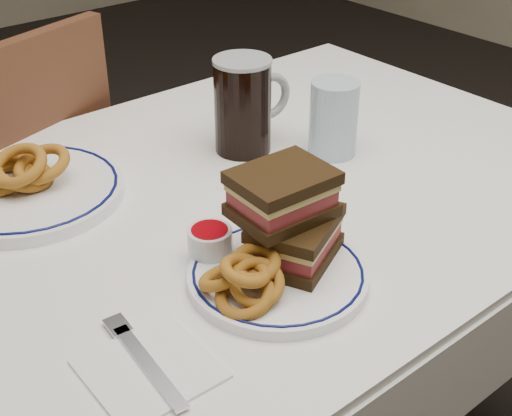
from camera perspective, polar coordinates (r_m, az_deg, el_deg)
dining_table at (r=1.20m, az=-1.38°, el=-2.96°), size 1.27×0.87×0.75m
chair_far at (r=1.60m, az=-19.35°, el=-1.37°), size 0.54×0.54×0.93m
main_plate at (r=0.94m, az=1.75°, el=-5.38°), size 0.24×0.24×0.02m
reuben_sandwich at (r=0.93m, az=2.64°, el=-0.65°), size 0.15×0.14×0.13m
onion_rings_main at (r=0.88m, az=-0.88°, el=-5.66°), size 0.10×0.11×0.07m
ketchup_ramekin at (r=0.97m, az=-3.71°, el=-2.51°), size 0.06×0.06×0.04m
beer_mug at (r=1.24m, az=-0.94°, el=8.30°), size 0.15×0.10×0.17m
water_glass at (r=1.24m, az=6.23°, el=7.15°), size 0.08×0.08×0.13m
far_plate at (r=1.18m, az=-17.76°, el=1.33°), size 0.30×0.30×0.02m
onion_rings_far at (r=1.17m, az=-18.27°, el=2.86°), size 0.15×0.13×0.08m
napkin_fork at (r=0.83m, az=-8.64°, el=-12.43°), size 0.14×0.18×0.01m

